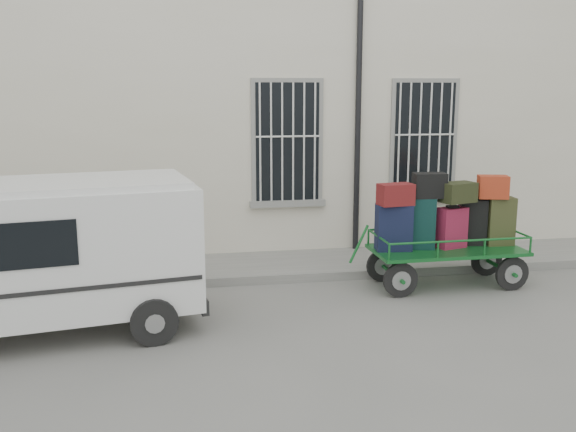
% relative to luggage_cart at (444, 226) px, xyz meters
% --- Properties ---
extents(ground, '(80.00, 80.00, 0.00)m').
position_rel_luggage_cart_xyz_m(ground, '(-1.85, -0.82, -1.01)').
color(ground, slate).
rests_on(ground, ground).
extents(building, '(24.00, 5.15, 6.00)m').
position_rel_luggage_cart_xyz_m(building, '(-1.85, 4.68, 1.99)').
color(building, beige).
rests_on(building, ground).
extents(sidewalk, '(24.00, 1.70, 0.15)m').
position_rel_luggage_cart_xyz_m(sidewalk, '(-1.85, 1.38, -0.93)').
color(sidewalk, slate).
rests_on(sidewalk, ground).
extents(luggage_cart, '(2.93, 1.16, 1.90)m').
position_rel_luggage_cart_xyz_m(luggage_cart, '(0.00, 0.00, 0.00)').
color(luggage_cart, black).
rests_on(luggage_cart, ground).
extents(van, '(4.32, 2.39, 2.07)m').
position_rel_luggage_cart_xyz_m(van, '(-6.12, -1.14, 0.18)').
color(van, white).
rests_on(van, ground).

